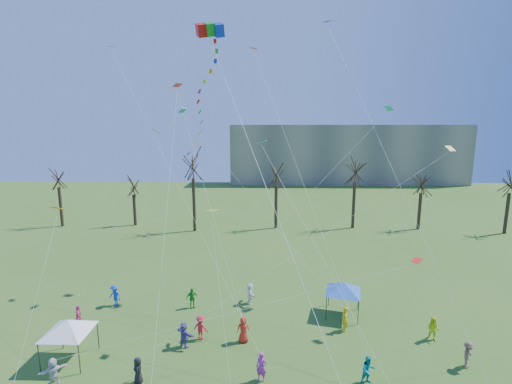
{
  "coord_description": "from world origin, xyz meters",
  "views": [
    {
      "loc": [
        0.34,
        -13.46,
        14.35
      ],
      "look_at": [
        -0.06,
        5.0,
        11.0
      ],
      "focal_mm": 25.0,
      "sensor_mm": 36.0,
      "label": 1
    }
  ],
  "objects_px": {
    "distant_building": "(345,154)",
    "canopy_tent_blue": "(343,287)",
    "big_box_kite": "(208,100)",
    "canopy_tent_white": "(68,326)"
  },
  "relations": [
    {
      "from": "distant_building",
      "to": "canopy_tent_blue",
      "type": "relative_size",
      "value": 17.35
    },
    {
      "from": "big_box_kite",
      "to": "canopy_tent_white",
      "type": "distance_m",
      "value": 16.25
    },
    {
      "from": "distant_building",
      "to": "canopy_tent_white",
      "type": "height_order",
      "value": "distant_building"
    },
    {
      "from": "canopy_tent_white",
      "to": "canopy_tent_blue",
      "type": "bearing_deg",
      "value": 18.13
    },
    {
      "from": "distant_building",
      "to": "big_box_kite",
      "type": "distance_m",
      "value": 78.55
    },
    {
      "from": "distant_building",
      "to": "big_box_kite",
      "type": "relative_size",
      "value": 2.69
    },
    {
      "from": "distant_building",
      "to": "canopy_tent_white",
      "type": "distance_m",
      "value": 82.98
    },
    {
      "from": "canopy_tent_white",
      "to": "big_box_kite",
      "type": "bearing_deg",
      "value": 10.97
    },
    {
      "from": "distant_building",
      "to": "canopy_tent_blue",
      "type": "height_order",
      "value": "distant_building"
    },
    {
      "from": "canopy_tent_white",
      "to": "distant_building",
      "type": "bearing_deg",
      "value": 66.03
    }
  ]
}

